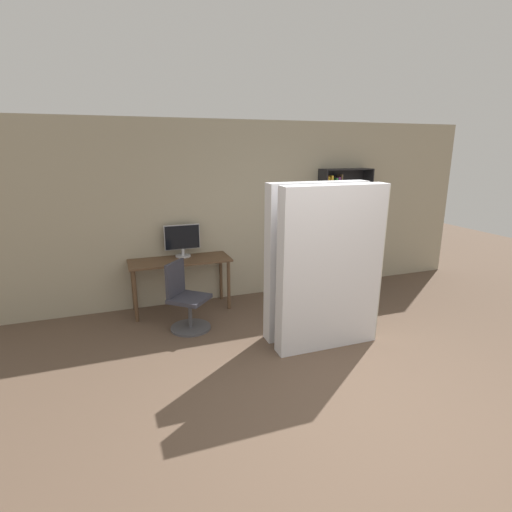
% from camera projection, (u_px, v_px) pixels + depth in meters
% --- Properties ---
extents(ground_plane, '(16.00, 16.00, 0.00)m').
position_uv_depth(ground_plane, '(364.00, 418.00, 3.49)').
color(ground_plane, brown).
extents(wall_back, '(8.00, 0.06, 2.70)m').
position_uv_depth(wall_back, '(243.00, 211.00, 6.15)').
color(wall_back, tan).
rests_on(wall_back, ground).
extents(desk, '(1.43, 0.55, 0.76)m').
position_uv_depth(desk, '(180.00, 267.00, 5.70)').
color(desk, brown).
rests_on(desk, ground).
extents(monitor, '(0.52, 0.22, 0.47)m').
position_uv_depth(monitor, '(182.00, 239.00, 5.77)').
color(monitor, '#B7B7BC').
rests_on(monitor, desk).
extents(office_chair, '(0.62, 0.62, 0.89)m').
position_uv_depth(office_chair, '(186.00, 303.00, 5.17)').
color(office_chair, '#4C4C51').
rests_on(office_chair, ground).
extents(bookshelf, '(0.86, 0.29, 1.98)m').
position_uv_depth(bookshelf, '(336.00, 230.00, 6.65)').
color(bookshelf, black).
rests_on(bookshelf, ground).
extents(mattress_near, '(1.27, 0.25, 1.92)m').
position_uv_depth(mattress_near, '(331.00, 269.00, 4.54)').
color(mattress_near, silver).
rests_on(mattress_near, ground).
extents(mattress_far, '(1.27, 0.23, 1.92)m').
position_uv_depth(mattress_far, '(315.00, 261.00, 4.87)').
color(mattress_far, silver).
rests_on(mattress_far, ground).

